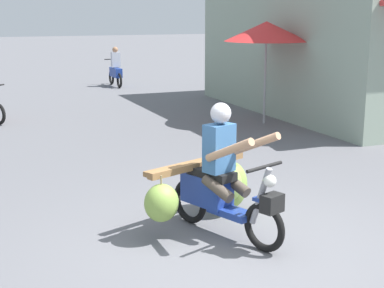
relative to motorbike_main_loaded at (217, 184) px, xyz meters
name	(u,v)px	position (x,y,z in m)	size (l,w,h in m)	color
ground_plane	(242,251)	(-0.09, -0.86, -0.53)	(120.00, 120.00, 0.00)	slate
motorbike_main_loaded	(217,184)	(0.00, 0.00, 0.00)	(1.72, 1.93, 1.58)	black
motorbike_distant_ahead_right	(116,70)	(2.39, 13.69, 0.04)	(0.50, 1.62, 1.40)	black
shopfront_building	(321,38)	(6.00, 6.56, 1.41)	(3.17, 8.23, 3.87)	gray
market_umbrella_near_shop	(266,31)	(3.83, 5.58, 1.62)	(1.96, 1.96, 2.38)	#99999E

